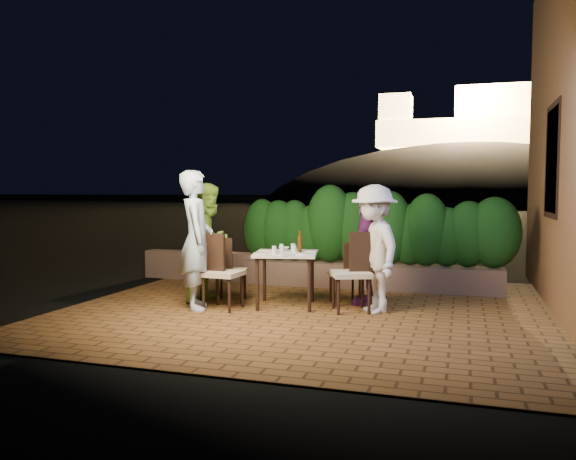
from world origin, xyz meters
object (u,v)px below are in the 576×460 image
at_px(diner_white, 374,249).
at_px(diner_purple, 369,246).
at_px(beer_bottle, 300,241).
at_px(dining_table, 286,279).
at_px(parapet_lamp, 226,249).
at_px(chair_right_front, 351,272).
at_px(diner_green, 209,242).
at_px(chair_left_back, 231,270).
at_px(bowl, 284,248).
at_px(chair_right_back, 345,273).
at_px(diner_blue, 196,240).
at_px(chair_left_front, 223,272).

height_order(diner_white, diner_purple, diner_white).
bearing_deg(beer_bottle, dining_table, -157.10).
distance_m(diner_purple, parapet_lamp, 3.08).
bearing_deg(chair_right_front, diner_green, -24.64).
bearing_deg(chair_right_front, dining_table, -26.28).
xyz_separation_m(chair_left_back, diner_purple, (1.91, 0.40, 0.37)).
relative_size(bowl, diner_green, 0.09).
height_order(chair_right_front, diner_purple, diner_purple).
height_order(chair_left_back, chair_right_back, chair_left_back).
height_order(beer_bottle, diner_blue, diner_blue).
distance_m(chair_left_back, parapet_lamp, 1.94).
xyz_separation_m(dining_table, beer_bottle, (0.18, 0.08, 0.53)).
bearing_deg(beer_bottle, chair_left_front, -151.59).
relative_size(chair_left_back, chair_right_back, 1.06).
height_order(chair_left_front, chair_right_back, chair_left_front).
relative_size(chair_right_back, diner_green, 0.51).
relative_size(chair_right_back, diner_purple, 0.52).
bearing_deg(chair_left_front, diner_white, 16.01).
relative_size(diner_blue, parapet_lamp, 13.34).
bearing_deg(parapet_lamp, diner_purple, -25.83).
bearing_deg(chair_right_front, beer_bottle, -33.00).
bearing_deg(bowl, dining_table, -68.02).
height_order(chair_right_front, diner_white, diner_white).
relative_size(dining_table, bowl, 5.34).
height_order(chair_left_back, diner_purple, diner_purple).
relative_size(chair_left_front, chair_left_back, 1.11).
distance_m(chair_left_back, diner_purple, 1.99).
xyz_separation_m(chair_right_front, parapet_lamp, (-2.62, 1.89, 0.04)).
bearing_deg(diner_green, bowl, -65.90).
distance_m(chair_right_back, diner_blue, 2.12).
xyz_separation_m(chair_left_front, diner_white, (1.97, 0.41, 0.33)).
relative_size(dining_table, chair_left_back, 0.91).
bearing_deg(chair_left_front, diner_purple, 30.81).
bearing_deg(diner_green, diner_blue, -164.67).
distance_m(diner_green, parapet_lamp, 1.89).
bearing_deg(diner_purple, diner_blue, -65.17).
xyz_separation_m(dining_table, chair_left_front, (-0.75, -0.43, 0.13)).
bearing_deg(chair_right_back, diner_purple, 165.35).
relative_size(dining_table, diner_blue, 0.45).
xyz_separation_m(diner_blue, diner_purple, (2.17, 0.99, -0.10)).
bearing_deg(chair_left_back, dining_table, -18.60).
bearing_deg(chair_right_back, diner_green, -16.64).
distance_m(dining_table, bowl, 0.52).
relative_size(bowl, chair_left_front, 0.15).
distance_m(chair_right_back, parapet_lamp, 2.82).
distance_m(beer_bottle, diner_purple, 0.98).
distance_m(chair_right_front, parapet_lamp, 3.23).
bearing_deg(diner_white, parapet_lamp, -154.72).
bearing_deg(chair_right_back, chair_left_back, -16.15).
bearing_deg(dining_table, bowl, 111.98).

